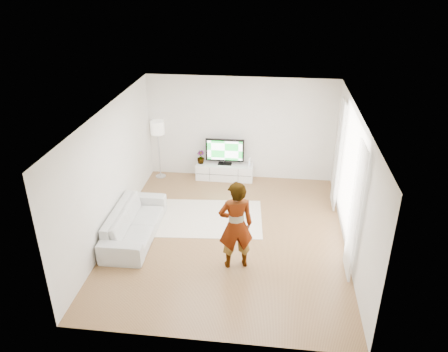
# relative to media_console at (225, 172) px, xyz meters

# --- Properties ---
(floor) EXTENTS (6.00, 6.00, 0.00)m
(floor) POSITION_rel_media_console_xyz_m (0.40, -2.76, -0.22)
(floor) COLOR #987244
(floor) RESTS_ON ground
(ceiling) EXTENTS (6.00, 6.00, 0.00)m
(ceiling) POSITION_rel_media_console_xyz_m (0.40, -2.76, 2.58)
(ceiling) COLOR white
(ceiling) RESTS_ON wall_back
(wall_left) EXTENTS (0.02, 6.00, 2.80)m
(wall_left) POSITION_rel_media_console_xyz_m (-2.10, -2.76, 1.18)
(wall_left) COLOR white
(wall_left) RESTS_ON floor
(wall_right) EXTENTS (0.02, 6.00, 2.80)m
(wall_right) POSITION_rel_media_console_xyz_m (2.90, -2.76, 1.18)
(wall_right) COLOR white
(wall_right) RESTS_ON floor
(wall_back) EXTENTS (5.00, 0.02, 2.80)m
(wall_back) POSITION_rel_media_console_xyz_m (0.40, 0.24, 1.18)
(wall_back) COLOR white
(wall_back) RESTS_ON floor
(wall_front) EXTENTS (5.00, 0.02, 2.80)m
(wall_front) POSITION_rel_media_console_xyz_m (0.40, -5.76, 1.18)
(wall_front) COLOR white
(wall_front) RESTS_ON floor
(window) EXTENTS (0.01, 2.60, 2.50)m
(window) POSITION_rel_media_console_xyz_m (2.88, -2.46, 1.23)
(window) COLOR white
(window) RESTS_ON wall_right
(curtain_near) EXTENTS (0.04, 0.70, 2.60)m
(curtain_near) POSITION_rel_media_console_xyz_m (2.80, -3.76, 1.13)
(curtain_near) COLOR white
(curtain_near) RESTS_ON floor
(curtain_far) EXTENTS (0.04, 0.70, 2.60)m
(curtain_far) POSITION_rel_media_console_xyz_m (2.80, -1.16, 1.13)
(curtain_far) COLOR white
(curtain_far) RESTS_ON floor
(media_console) EXTENTS (1.55, 0.44, 0.44)m
(media_console) POSITION_rel_media_console_xyz_m (0.00, 0.00, 0.00)
(media_console) COLOR white
(media_console) RESTS_ON floor
(television) EXTENTS (1.04, 0.20, 0.72)m
(television) POSITION_rel_media_console_xyz_m (0.00, 0.03, 0.61)
(television) COLOR black
(television) RESTS_ON media_console
(game_console) EXTENTS (0.06, 0.16, 0.21)m
(game_console) POSITION_rel_media_console_xyz_m (0.68, -0.00, 0.32)
(game_console) COLOR white
(game_console) RESTS_ON media_console
(potted_plant) EXTENTS (0.25, 0.25, 0.37)m
(potted_plant) POSITION_rel_media_console_xyz_m (-0.66, 0.00, 0.40)
(potted_plant) COLOR #3F7238
(potted_plant) RESTS_ON media_console
(rug) EXTENTS (2.49, 1.88, 0.01)m
(rug) POSITION_rel_media_console_xyz_m (-0.08, -2.10, -0.21)
(rug) COLOR #F2E3CE
(rug) RESTS_ON floor
(player) EXTENTS (0.76, 0.61, 1.83)m
(player) POSITION_rel_media_console_xyz_m (0.66, -3.80, 0.71)
(player) COLOR #334772
(player) RESTS_ON rug
(sofa) EXTENTS (0.92, 2.29, 0.67)m
(sofa) POSITION_rel_media_console_xyz_m (-1.60, -3.02, 0.11)
(sofa) COLOR silver
(sofa) RESTS_ON floor
(floor_lamp) EXTENTS (0.36, 0.36, 1.62)m
(floor_lamp) POSITION_rel_media_console_xyz_m (-1.80, -0.06, 1.15)
(floor_lamp) COLOR silver
(floor_lamp) RESTS_ON floor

